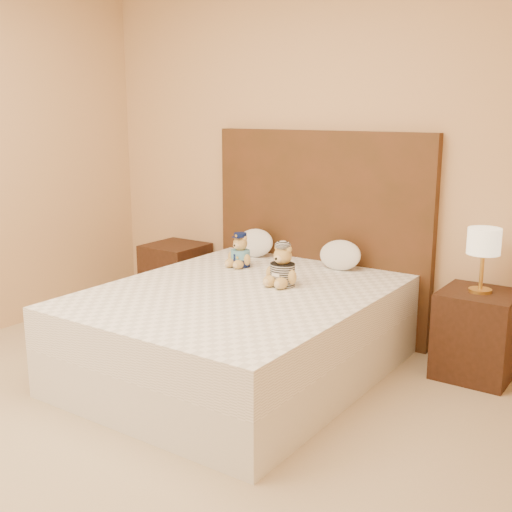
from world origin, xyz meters
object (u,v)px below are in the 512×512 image
Objects in this scene: teddy_police at (240,250)px; teddy_prisoner at (283,265)px; nightstand_left at (176,276)px; lamp at (484,245)px; bed at (240,331)px; nightstand_right at (476,334)px; pillow_right at (340,254)px; pillow_left at (255,241)px.

teddy_prisoner reaches higher than teddy_police.
nightstand_left is at bearing 165.67° from teddy_police.
nightstand_left is 2.56m from lamp.
teddy_prisoner is at bearing 54.77° from bed.
lamp is at bearing 180.00° from nightstand_right.
teddy_police is (-1.60, -0.31, 0.40)m from nightstand_right.
teddy_prisoner is 0.86× the size of pillow_right.
lamp reaches higher than pillow_right.
lamp is 1.28× the size of pillow_right.
lamp is 1.49× the size of teddy_prisoner.
pillow_left is at bearing 179.00° from lamp.
lamp is 1.23m from teddy_prisoner.
pillow_left reaches higher than bed.
teddy_prisoner reaches higher than nightstand_left.
nightstand_right is at bearing -1.00° from pillow_left.
pillow_left is (-0.11, 0.34, -0.01)m from teddy_police.
nightstand_left is at bearing -178.87° from pillow_right.
bed is at bearing -49.74° from teddy_police.
lamp reaches higher than bed.
pillow_left is at bearing 180.00° from pillow_right.
lamp is 1.64m from teddy_police.
bed is 6.39× the size of pillow_right.
nightstand_right is (1.25, 0.80, -0.00)m from bed.
bed is 1.59m from lamp.
teddy_prisoner is (0.17, 0.24, 0.41)m from bed.
nightstand_right is 1.75m from pillow_left.
nightstand_right is at bearing 15.51° from teddy_police.
teddy_police is at bearing 125.63° from bed.
teddy_prisoner is at bearing -152.48° from lamp.
pillow_left is at bearing 112.44° from teddy_police.
pillow_left is at bearing 119.06° from bed.
teddy_police is 0.90× the size of teddy_prisoner.
teddy_prisoner is at bearing -21.71° from teddy_police.
teddy_prisoner is at bearing -99.70° from pillow_right.
bed is at bearing -32.62° from nightstand_left.
nightstand_left is 2.28× the size of teddy_police.
pillow_right is at bearing 83.73° from teddy_prisoner.
nightstand_left is 1.73× the size of pillow_left.
teddy_police reaches higher than nightstand_left.
bed and nightstand_left have the same top height.
lamp reaches higher than nightstand_left.
nightstand_right is 2.05× the size of teddy_prisoner.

